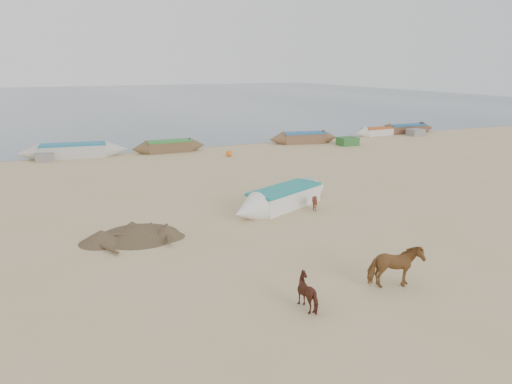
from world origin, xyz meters
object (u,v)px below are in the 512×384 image
at_px(cow_adult, 395,267).
at_px(near_canoe, 285,197).
at_px(calf_front, 315,202).
at_px(calf_right, 311,292).

bearing_deg(cow_adult, near_canoe, 9.12).
relative_size(cow_adult, calf_front, 1.97).
height_order(cow_adult, calf_front, cow_adult).
height_order(calf_right, near_canoe, calf_right).
bearing_deg(calf_front, calf_right, -53.30).
bearing_deg(near_canoe, calf_front, -74.10).
bearing_deg(calf_right, cow_adult, -115.71).
bearing_deg(near_canoe, cow_adult, -121.86).
height_order(calf_front, calf_right, calf_right).
bearing_deg(cow_adult, calf_right, 107.08).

